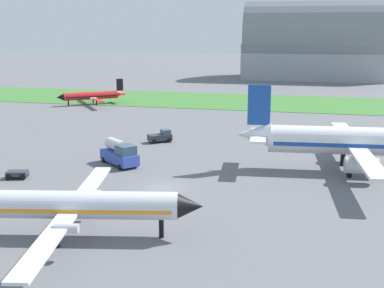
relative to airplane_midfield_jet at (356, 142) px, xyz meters
The scene contains 9 objects.
ground_plane 24.54m from the airplane_midfield_jet, 150.86° to the right, with size 600.00×600.00×0.00m, color slate.
grass_taxiway_strip 62.35m from the airplane_midfield_jet, 109.88° to the left, with size 360.00×28.00×0.08m, color #3D7533.
airplane_midfield_jet is the anchor object (origin of this frame).
airplane_foreground_turboprop 36.67m from the airplane_midfield_jet, 132.68° to the right, with size 22.40×26.02×7.87m.
airplane_taxiing_turboprop 71.98m from the airplane_midfield_jet, 140.76° to the left, with size 14.31×16.14×5.78m.
pushback_tug_near_gate 30.46m from the airplane_midfield_jet, 159.59° to the left, with size 3.95×3.63×1.95m.
fuel_truck_midfield 29.96m from the airplane_midfield_jet, behind, with size 6.50×6.04×3.29m.
baggage_cart_by_runway 41.35m from the airplane_midfield_jet, 162.35° to the right, with size 2.78×2.35×0.90m.
hangar_distant 122.33m from the airplane_midfield_jet, 92.99° to the left, with size 47.81×27.43×28.51m.
Camera 1 is at (15.93, -52.94, 17.56)m, focal length 47.95 mm.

